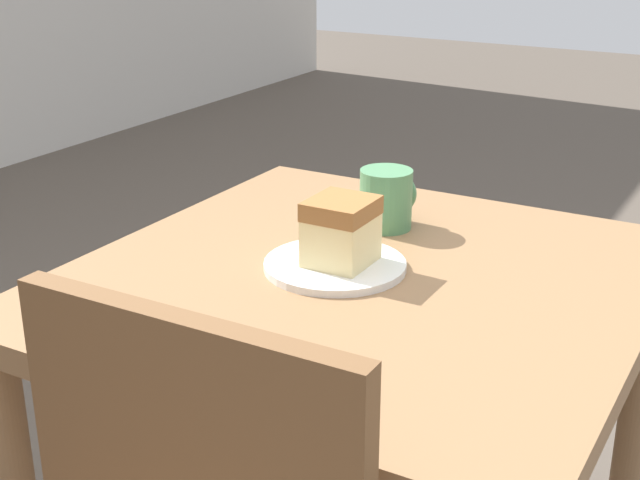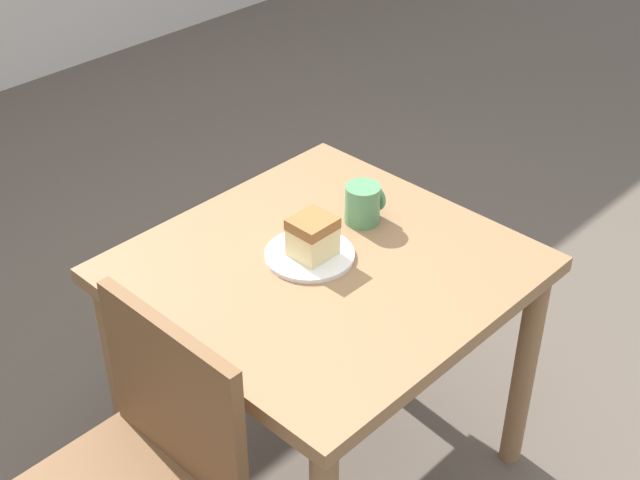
{
  "view_description": "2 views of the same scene",
  "coord_description": "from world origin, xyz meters",
  "px_view_note": "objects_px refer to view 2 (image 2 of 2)",
  "views": [
    {
      "loc": [
        -1.04,
        -0.45,
        1.23
      ],
      "look_at": [
        0.04,
        0.16,
        0.76
      ],
      "focal_mm": 50.0,
      "sensor_mm": 36.0,
      "label": 1
    },
    {
      "loc": [
        -1.18,
        -1.09,
        1.97
      ],
      "look_at": [
        0.08,
        0.12,
        0.76
      ],
      "focal_mm": 50.0,
      "sensor_mm": 36.0,
      "label": 2
    }
  ],
  "objects_px": {
    "plate": "(310,255)",
    "dining_table_near": "(324,298)",
    "coffee_mug": "(364,203)",
    "cake_slice": "(313,236)"
  },
  "relations": [
    {
      "from": "plate",
      "to": "dining_table_near",
      "type": "bearing_deg",
      "value": -83.5
    },
    {
      "from": "dining_table_near",
      "to": "plate",
      "type": "distance_m",
      "value": 0.12
    },
    {
      "from": "dining_table_near",
      "to": "plate",
      "type": "height_order",
      "value": "plate"
    },
    {
      "from": "plate",
      "to": "coffee_mug",
      "type": "relative_size",
      "value": 2.12
    },
    {
      "from": "dining_table_near",
      "to": "plate",
      "type": "relative_size",
      "value": 3.97
    },
    {
      "from": "dining_table_near",
      "to": "coffee_mug",
      "type": "distance_m",
      "value": 0.27
    },
    {
      "from": "cake_slice",
      "to": "dining_table_near",
      "type": "bearing_deg",
      "value": -85.13
    },
    {
      "from": "coffee_mug",
      "to": "cake_slice",
      "type": "bearing_deg",
      "value": -173.81
    },
    {
      "from": "dining_table_near",
      "to": "cake_slice",
      "type": "bearing_deg",
      "value": 94.87
    },
    {
      "from": "dining_table_near",
      "to": "cake_slice",
      "type": "distance_m",
      "value": 0.17
    }
  ]
}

